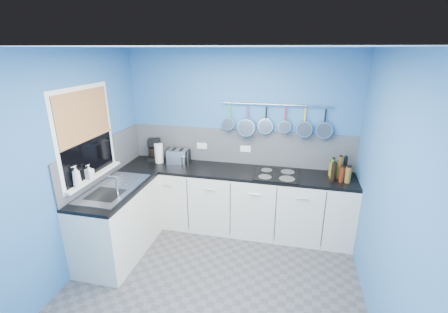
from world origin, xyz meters
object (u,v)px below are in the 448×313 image
at_px(soap_bottle_a, 76,176).
at_px(toaster, 178,156).
at_px(coffee_maker, 154,150).
at_px(paper_towel, 159,153).
at_px(canister, 184,160).
at_px(soap_bottle_b, 89,172).
at_px(hob, 276,175).

height_order(soap_bottle_a, toaster, soap_bottle_a).
height_order(soap_bottle_a, coffee_maker, soap_bottle_a).
relative_size(paper_towel, canister, 2.26).
bearing_deg(coffee_maker, soap_bottle_b, -120.13).
relative_size(soap_bottle_a, soap_bottle_b, 1.39).
distance_m(soap_bottle_b, coffee_maker, 1.17).
height_order(toaster, canister, toaster).
bearing_deg(toaster, coffee_maker, 163.63).
bearing_deg(canister, paper_towel, -179.59).
bearing_deg(hob, coffee_maker, 174.33).
bearing_deg(canister, toaster, 158.42).
relative_size(soap_bottle_a, paper_towel, 0.85).
relative_size(toaster, hob, 0.53).
height_order(paper_towel, coffee_maker, coffee_maker).
height_order(soap_bottle_b, paper_towel, soap_bottle_b).
height_order(soap_bottle_b, coffee_maker, same).
bearing_deg(toaster, soap_bottle_a, -128.97).
bearing_deg(soap_bottle_b, coffee_maker, 76.25).
distance_m(soap_bottle_b, toaster, 1.29).
xyz_separation_m(soap_bottle_a, coffee_maker, (0.28, 1.35, -0.11)).
bearing_deg(paper_towel, soap_bottle_b, -110.14).
bearing_deg(coffee_maker, soap_bottle_a, -117.98).
distance_m(paper_towel, coffee_maker, 0.13).
distance_m(coffee_maker, canister, 0.50).
relative_size(soap_bottle_a, toaster, 0.77).
xyz_separation_m(soap_bottle_b, hob, (2.10, 0.95, -0.23)).
height_order(soap_bottle_a, canister, soap_bottle_a).
xyz_separation_m(soap_bottle_a, toaster, (0.66, 1.32, -0.17)).
bearing_deg(soap_bottle_a, hob, 29.02).
bearing_deg(paper_towel, toaster, 8.87).
bearing_deg(soap_bottle_b, hob, 24.31).
relative_size(soap_bottle_b, canister, 1.39).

